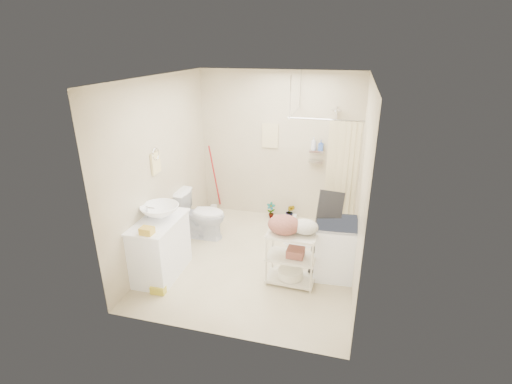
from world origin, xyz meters
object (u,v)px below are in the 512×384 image
washing_machine (335,248)px  vanity (161,248)px  laundry_rack (291,253)px  toilet (201,214)px

washing_machine → vanity: bearing=-169.4°
laundry_rack → vanity: bearing=-169.0°
vanity → washing_machine: bearing=14.1°
laundry_rack → toilet: bearing=154.1°
washing_machine → toilet: bearing=161.9°
toilet → washing_machine: toilet is taller
washing_machine → laundry_rack: laundry_rack is taller
washing_machine → laundry_rack: bearing=-151.9°
toilet → laundry_rack: 1.86m
vanity → washing_machine: 2.38m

